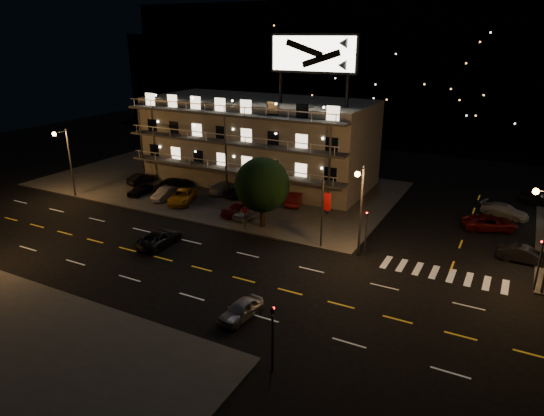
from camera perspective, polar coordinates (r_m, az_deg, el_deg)
The scene contains 28 objects.
ground at distance 39.12m, azimuth -5.88°, elevation -7.73°, with size 140.00×140.00×0.00m, color black.
curb_nw at distance 61.79m, azimuth -6.54°, elevation 2.81°, with size 44.00×24.00×0.15m, color #3C3C39.
motel at distance 61.59m, azimuth -1.53°, elevation 7.94°, with size 28.00×13.80×18.10m.
hill_backdrop at distance 100.93m, azimuth 13.60°, elevation 15.63°, with size 120.00×25.00×24.00m.
streetlight_nw at distance 59.90m, azimuth -22.98°, elevation 5.65°, with size 0.44×1.92×8.00m.
streetlight_nc at distance 40.40m, azimuth 10.33°, elevation 0.62°, with size 0.44×1.92×8.00m.
signal_nw at distance 41.61m, azimuth 11.03°, elevation -2.37°, with size 0.20×0.27×4.60m.
signal_sw at distance 27.53m, azimuth 0.05°, elevation -14.36°, with size 0.20×0.27×4.60m.
signal_ne at distance 40.31m, azimuth 28.99°, elevation -5.38°, with size 0.27×0.20×4.60m.
banner_north at distance 42.39m, azimuth 6.02°, elevation -0.44°, with size 0.83×0.16×6.40m.
stop_sign at distance 46.50m, azimuth -3.24°, elevation -0.75°, with size 0.91×0.11×2.61m.
tree at distance 46.41m, azimuth -1.20°, elevation 2.58°, with size 5.50×5.30×6.93m.
lot_car_0 at distance 59.12m, azimuth -15.25°, elevation 2.15°, with size 1.48×3.67×1.25m, color black.
lot_car_1 at distance 56.83m, azimuth -12.52°, elevation 1.69°, with size 1.36×3.90×1.28m, color gray.
lot_car_2 at distance 55.18m, azimuth -10.50°, elevation 1.36°, with size 2.35×5.10×1.42m, color orange.
lot_car_3 at distance 50.84m, azimuth -3.91°, elevation -0.06°, with size 1.75×4.30×1.25m, color #560C0C.
lot_car_4 at distance 49.77m, azimuth -2.68°, elevation -0.42°, with size 1.59×3.95×1.35m, color gray.
lot_car_5 at distance 63.52m, azimuth -15.10°, elevation 3.38°, with size 1.35×3.86×1.27m, color black.
lot_car_6 at distance 59.85m, azimuth -11.62°, elevation 2.78°, with size 2.46×5.33×1.48m, color black.
lot_car_7 at distance 57.93m, azimuth -5.41°, elevation 2.47°, with size 1.91×4.69×1.36m, color gray.
lot_car_8 at distance 56.33m, azimuth -4.10°, elevation 1.95°, with size 1.50×3.73×1.27m, color black.
lot_car_9 at distance 53.70m, azimuth 2.75°, elevation 1.16°, with size 1.49×4.28×1.41m, color #560C0C.
side_car_0 at distance 45.67m, azimuth 27.59°, elevation -4.89°, with size 1.45×4.15×1.37m, color black.
side_car_1 at distance 51.64m, azimuth 24.22°, elevation -1.58°, with size 2.38×5.16×1.43m, color #560C0C.
side_car_2 at distance 55.84m, azimuth 25.70°, elevation -0.29°, with size 1.93×4.75×1.38m, color gray.
side_car_3 at distance 61.58m, azimuth 28.82°, elevation 0.96°, with size 1.64×4.09×1.39m, color black.
road_car_east at distance 33.18m, azimuth -3.68°, elevation -11.86°, with size 1.48×3.68×1.25m, color gray.
road_car_west at distance 44.86m, azimuth -13.11°, elevation -3.48°, with size 2.23×4.84×1.35m, color black.
Camera 1 is at (19.60, -28.65, 18.04)m, focal length 32.00 mm.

